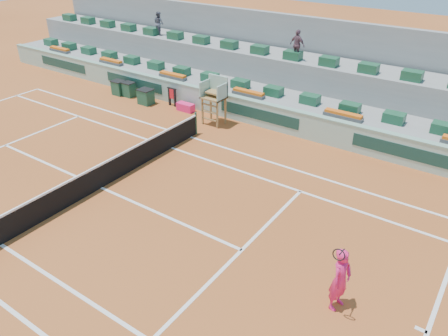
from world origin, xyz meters
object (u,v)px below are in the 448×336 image
at_px(umpire_chair, 215,94).
at_px(tennis_player, 340,279).
at_px(player_bag, 186,107).
at_px(drink_cooler_a, 146,97).

xyz_separation_m(umpire_chair, tennis_player, (9.67, -7.95, -0.61)).
distance_m(player_bag, drink_cooler_a, 2.53).
bearing_deg(umpire_chair, player_bag, 169.82).
bearing_deg(player_bag, drink_cooler_a, -170.16).
distance_m(player_bag, umpire_chair, 2.64).
xyz_separation_m(drink_cooler_a, tennis_player, (14.40, -7.93, 0.52)).
height_order(umpire_chair, tennis_player, umpire_chair).
bearing_deg(tennis_player, umpire_chair, 140.57).
bearing_deg(tennis_player, player_bag, 144.96).
bearing_deg(player_bag, tennis_player, -35.04).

